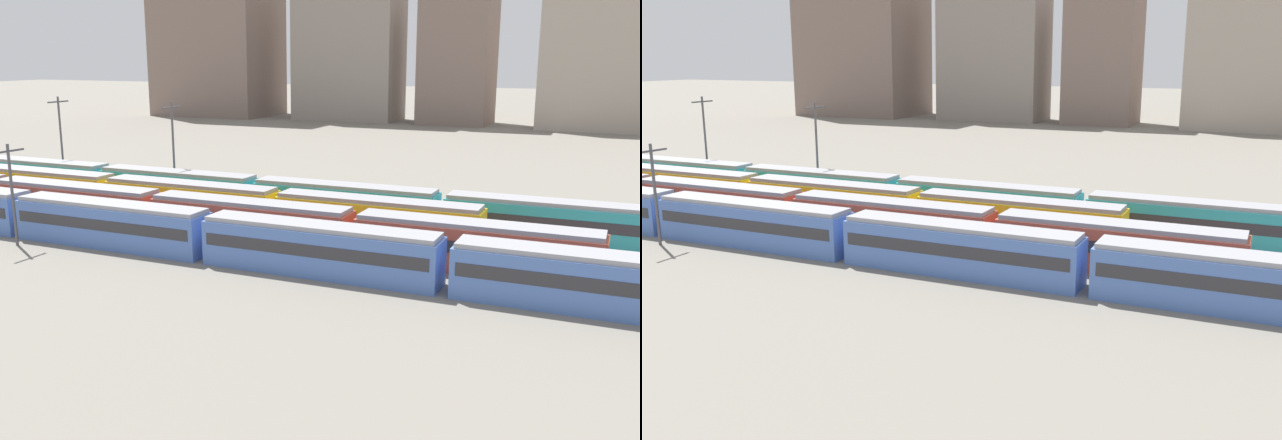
% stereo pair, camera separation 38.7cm
% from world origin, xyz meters
% --- Properties ---
extents(ground_plane, '(600.00, 600.00, 0.00)m').
position_xyz_m(ground_plane, '(0.00, 7.80, 0.00)').
color(ground_plane, slate).
extents(train_track_0, '(74.70, 3.06, 3.75)m').
position_xyz_m(train_track_0, '(27.40, 0.00, 1.90)').
color(train_track_0, '#4C70BC').
rests_on(train_track_0, ground_plane).
extents(train_track_1, '(74.70, 3.06, 3.75)m').
position_xyz_m(train_track_1, '(18.68, 5.20, 1.90)').
color(train_track_1, '#BC4C38').
rests_on(train_track_1, ground_plane).
extents(train_track_2, '(55.80, 3.06, 3.75)m').
position_xyz_m(train_track_2, '(18.67, 10.40, 1.90)').
color(train_track_2, yellow).
rests_on(train_track_2, ground_plane).
extents(train_track_3, '(93.60, 3.06, 3.75)m').
position_xyz_m(train_track_3, '(32.42, 15.60, 1.90)').
color(train_track_3, teal).
rests_on(train_track_3, ground_plane).
extents(catenary_pole_1, '(0.24, 3.20, 10.81)m').
position_xyz_m(catenary_pole_1, '(-5.19, 18.90, 5.97)').
color(catenary_pole_1, '#4C4C51').
rests_on(catenary_pole_1, ground_plane).
extents(catenary_pole_2, '(0.24, 3.20, 8.52)m').
position_xyz_m(catenary_pole_2, '(10.49, -3.07, 4.78)').
color(catenary_pole_2, '#4C4C51').
rests_on(catenary_pole_2, ground_plane).
extents(catenary_pole_3, '(0.24, 3.20, 10.66)m').
position_xyz_m(catenary_pole_3, '(11.26, 18.35, 5.89)').
color(catenary_pole_3, '#4C4C51').
rests_on(catenary_pole_3, ground_plane).
extents(distant_building_0, '(29.60, 21.48, 47.14)m').
position_xyz_m(distant_building_0, '(-45.20, 117.83, 23.57)').
color(distant_building_0, '#7A665B').
rests_on(distant_building_0, ground_plane).
extents(distant_building_1, '(24.99, 13.61, 36.83)m').
position_xyz_m(distant_building_1, '(-8.07, 117.83, 18.42)').
color(distant_building_1, gray).
rests_on(distant_building_1, ground_plane).
extents(distant_building_2, '(15.59, 14.13, 30.18)m').
position_xyz_m(distant_building_2, '(18.65, 117.83, 15.09)').
color(distant_building_2, '#7A665B').
rests_on(distant_building_2, ground_plane).
extents(distant_building_3, '(26.47, 16.89, 28.83)m').
position_xyz_m(distant_building_3, '(50.60, 117.83, 14.42)').
color(distant_building_3, '#A89989').
rests_on(distant_building_3, ground_plane).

